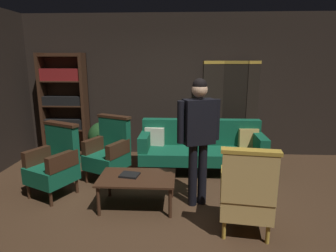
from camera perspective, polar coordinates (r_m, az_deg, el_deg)
name	(u,v)px	position (r m, az deg, el deg)	size (l,w,h in m)	color
ground_plane	(165,210)	(3.93, -0.63, -16.35)	(10.00, 10.00, 0.00)	#3D2819
back_wall	(172,86)	(5.89, 0.84, 7.93)	(7.20, 0.10, 2.80)	black
folding_screen	(234,108)	(5.89, 12.86, 3.53)	(1.27, 0.37, 1.90)	black
bookshelf	(64,102)	(6.15, -19.78, 4.40)	(0.90, 0.32, 2.05)	#382114
velvet_couch	(201,146)	(5.10, 6.58, -3.88)	(2.12, 0.78, 0.88)	#382114
coffee_table	(137,180)	(3.90, -6.13, -10.57)	(1.00, 0.64, 0.42)	#382114
armchair_gilt_accent	(246,193)	(3.39, 15.26, -12.59)	(0.65, 0.65, 1.04)	#B78E33
armchair_wing_left	(55,162)	(4.47, -21.48, -6.66)	(0.77, 0.77, 1.04)	#382114
armchair_wing_right	(109,151)	(4.77, -11.59, -4.77)	(0.77, 0.77, 1.04)	#382114
standing_figure	(199,131)	(3.74, 6.07, -1.01)	(0.56, 0.34, 1.70)	black
potted_plant	(101,140)	(5.58, -13.04, -2.64)	(0.49, 0.49, 0.78)	brown
book_black_cloth	(130,175)	(3.91, -7.59, -9.56)	(0.24, 0.20, 0.03)	black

